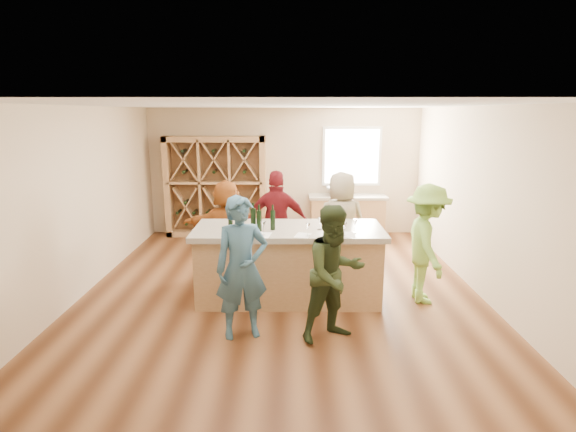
{
  "coord_description": "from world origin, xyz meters",
  "views": [
    {
      "loc": [
        0.12,
        -6.51,
        2.71
      ],
      "look_at": [
        0.1,
        0.2,
        1.15
      ],
      "focal_mm": 28.0,
      "sensor_mm": 36.0,
      "label": 1
    }
  ],
  "objects_px": {
    "wine_bottle_c": "(253,219)",
    "person_far_left": "(227,226)",
    "tasting_counter_base": "(289,266)",
    "person_far_right": "(341,224)",
    "wine_bottle_b": "(241,223)",
    "wine_bottle_e": "(273,220)",
    "person_far_mid": "(278,223)",
    "sink": "(339,191)",
    "wine_bottle_a": "(230,221)",
    "wine_bottle_d": "(259,221)",
    "wine_rack": "(216,187)",
    "person_near_right": "(335,274)",
    "person_server": "(427,244)",
    "person_near_left": "(242,268)"
  },
  "relations": [
    {
      "from": "wine_bottle_c",
      "to": "person_far_left",
      "type": "distance_m",
      "value": 1.42
    },
    {
      "from": "tasting_counter_base",
      "to": "person_far_right",
      "type": "xyz_separation_m",
      "value": [
        0.88,
        1.03,
        0.38
      ]
    },
    {
      "from": "wine_bottle_b",
      "to": "wine_bottle_e",
      "type": "bearing_deg",
      "value": 20.34
    },
    {
      "from": "wine_bottle_e",
      "to": "wine_bottle_b",
      "type": "bearing_deg",
      "value": -159.66
    },
    {
      "from": "tasting_counter_base",
      "to": "person_far_mid",
      "type": "relative_size",
      "value": 1.47
    },
    {
      "from": "sink",
      "to": "wine_bottle_a",
      "type": "distance_m",
      "value": 4.06
    },
    {
      "from": "wine_bottle_d",
      "to": "person_far_mid",
      "type": "bearing_deg",
      "value": 79.76
    },
    {
      "from": "wine_rack",
      "to": "sink",
      "type": "distance_m",
      "value": 2.7
    },
    {
      "from": "wine_rack",
      "to": "person_near_right",
      "type": "xyz_separation_m",
      "value": [
        2.16,
        -4.74,
        -0.27
      ]
    },
    {
      "from": "wine_bottle_b",
      "to": "person_far_mid",
      "type": "relative_size",
      "value": 0.15
    },
    {
      "from": "wine_bottle_a",
      "to": "wine_bottle_e",
      "type": "height_order",
      "value": "wine_bottle_e"
    },
    {
      "from": "wine_rack",
      "to": "wine_bottle_d",
      "type": "relative_size",
      "value": 7.45
    },
    {
      "from": "person_server",
      "to": "person_far_left",
      "type": "xyz_separation_m",
      "value": [
        -3.03,
        1.22,
        -0.06
      ]
    },
    {
      "from": "person_near_right",
      "to": "wine_rack",
      "type": "bearing_deg",
      "value": 86.73
    },
    {
      "from": "sink",
      "to": "person_server",
      "type": "distance_m",
      "value": 3.65
    },
    {
      "from": "wine_bottle_a",
      "to": "person_far_left",
      "type": "bearing_deg",
      "value": 100.49
    },
    {
      "from": "person_near_left",
      "to": "person_server",
      "type": "relative_size",
      "value": 1.02
    },
    {
      "from": "wine_bottle_b",
      "to": "wine_bottle_c",
      "type": "height_order",
      "value": "wine_bottle_c"
    },
    {
      "from": "sink",
      "to": "person_far_right",
      "type": "relative_size",
      "value": 0.31
    },
    {
      "from": "wine_bottle_c",
      "to": "person_far_right",
      "type": "bearing_deg",
      "value": 39.72
    },
    {
      "from": "sink",
      "to": "person_server",
      "type": "xyz_separation_m",
      "value": [
        0.89,
        -3.54,
        -0.15
      ]
    },
    {
      "from": "person_far_right",
      "to": "wine_bottle_b",
      "type": "bearing_deg",
      "value": 32.01
    },
    {
      "from": "wine_bottle_c",
      "to": "person_far_right",
      "type": "height_order",
      "value": "person_far_right"
    },
    {
      "from": "wine_bottle_c",
      "to": "person_far_right",
      "type": "xyz_separation_m",
      "value": [
        1.38,
        1.14,
        -0.36
      ]
    },
    {
      "from": "wine_bottle_d",
      "to": "person_near_right",
      "type": "xyz_separation_m",
      "value": [
        0.97,
        -1.04,
        -0.4
      ]
    },
    {
      "from": "wine_bottle_a",
      "to": "wine_bottle_e",
      "type": "bearing_deg",
      "value": 1.79
    },
    {
      "from": "person_near_left",
      "to": "person_near_right",
      "type": "distance_m",
      "value": 1.12
    },
    {
      "from": "tasting_counter_base",
      "to": "person_near_left",
      "type": "xyz_separation_m",
      "value": [
        -0.56,
        -1.15,
        0.38
      ]
    },
    {
      "from": "person_near_right",
      "to": "person_server",
      "type": "height_order",
      "value": "person_server"
    },
    {
      "from": "wine_bottle_c",
      "to": "person_far_mid",
      "type": "height_order",
      "value": "person_far_mid"
    },
    {
      "from": "tasting_counter_base",
      "to": "person_near_right",
      "type": "distance_m",
      "value": 1.38
    },
    {
      "from": "sink",
      "to": "person_near_right",
      "type": "distance_m",
      "value": 4.7
    },
    {
      "from": "wine_rack",
      "to": "person_server",
      "type": "distance_m",
      "value": 5.09
    },
    {
      "from": "person_server",
      "to": "person_far_right",
      "type": "bearing_deg",
      "value": 46.07
    },
    {
      "from": "person_near_left",
      "to": "person_near_right",
      "type": "bearing_deg",
      "value": -19.0
    },
    {
      "from": "sink",
      "to": "person_far_mid",
      "type": "xyz_separation_m",
      "value": [
        -1.28,
        -2.39,
        -0.13
      ]
    },
    {
      "from": "wine_bottle_d",
      "to": "person_near_left",
      "type": "bearing_deg",
      "value": -98.74
    },
    {
      "from": "wine_rack",
      "to": "wine_bottle_d",
      "type": "xyz_separation_m",
      "value": [
        1.2,
        -3.7,
        0.13
      ]
    },
    {
      "from": "person_far_right",
      "to": "person_far_left",
      "type": "height_order",
      "value": "person_far_right"
    },
    {
      "from": "person_near_left",
      "to": "person_far_left",
      "type": "bearing_deg",
      "value": 86.55
    },
    {
      "from": "wine_rack",
      "to": "wine_bottle_c",
      "type": "height_order",
      "value": "wine_rack"
    },
    {
      "from": "wine_bottle_c",
      "to": "person_far_left",
      "type": "bearing_deg",
      "value": 114.1
    },
    {
      "from": "wine_bottle_e",
      "to": "person_near_left",
      "type": "bearing_deg",
      "value": -107.99
    },
    {
      "from": "wine_rack",
      "to": "person_far_mid",
      "type": "xyz_separation_m",
      "value": [
        1.42,
        -2.46,
        -0.21
      ]
    },
    {
      "from": "wine_bottle_b",
      "to": "wine_bottle_d",
      "type": "distance_m",
      "value": 0.27
    },
    {
      "from": "person_server",
      "to": "person_far_left",
      "type": "bearing_deg",
      "value": 69.64
    },
    {
      "from": "person_near_right",
      "to": "person_far_right",
      "type": "bearing_deg",
      "value": 54.0
    },
    {
      "from": "wine_bottle_e",
      "to": "wine_rack",
      "type": "bearing_deg",
      "value": 110.89
    },
    {
      "from": "person_server",
      "to": "wine_rack",
      "type": "bearing_deg",
      "value": 46.38
    },
    {
      "from": "wine_rack",
      "to": "tasting_counter_base",
      "type": "bearing_deg",
      "value": -65.43
    }
  ]
}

